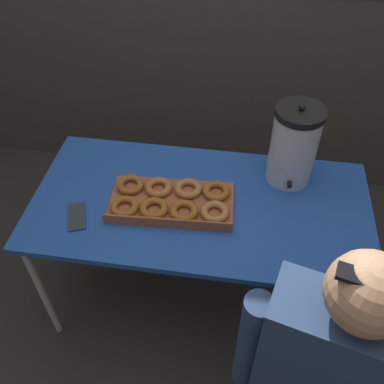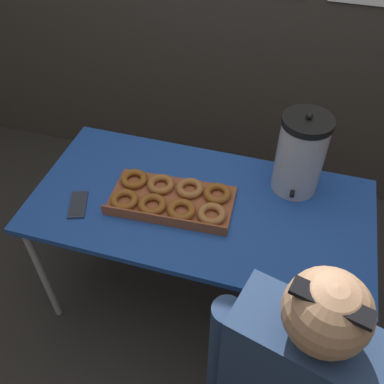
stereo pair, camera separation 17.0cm
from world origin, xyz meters
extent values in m
plane|color=#2D2B28|center=(0.00, 0.00, 0.00)|extent=(12.00, 12.00, 0.00)
cube|color=#1E479E|center=(0.00, 0.00, 0.70)|extent=(1.44, 0.71, 0.03)
cylinder|color=#ADADB2|center=(-0.67, -0.31, 0.34)|extent=(0.03, 0.03, 0.69)
cylinder|color=#ADADB2|center=(0.67, -0.31, 0.34)|extent=(0.03, 0.03, 0.69)
cylinder|color=#ADADB2|center=(-0.67, 0.31, 0.34)|extent=(0.03, 0.03, 0.69)
cylinder|color=#ADADB2|center=(0.67, 0.31, 0.34)|extent=(0.03, 0.03, 0.69)
cube|color=brown|center=(-0.12, -0.02, 0.73)|extent=(0.53, 0.30, 0.02)
cube|color=brown|center=(-0.11, -0.15, 0.75)|extent=(0.52, 0.04, 0.04)
torus|color=brown|center=(-0.30, -0.10, 0.75)|extent=(0.14, 0.14, 0.03)
torus|color=brown|center=(-0.18, -0.09, 0.75)|extent=(0.14, 0.14, 0.03)
torus|color=brown|center=(-0.06, -0.08, 0.75)|extent=(0.15, 0.15, 0.03)
torus|color=#A66936|center=(0.07, -0.07, 0.75)|extent=(0.16, 0.16, 0.03)
torus|color=brown|center=(-0.31, 0.03, 0.75)|extent=(0.12, 0.12, 0.03)
torus|color=#9C5F2C|center=(-0.19, 0.03, 0.75)|extent=(0.14, 0.14, 0.03)
torus|color=#A26532|center=(-0.06, 0.05, 0.75)|extent=(0.17, 0.17, 0.03)
torus|color=brown|center=(0.06, 0.05, 0.75)|extent=(0.15, 0.15, 0.03)
cylinder|color=#B7B7BC|center=(0.37, 0.22, 0.88)|extent=(0.20, 0.20, 0.33)
cylinder|color=black|center=(0.37, 0.22, 1.06)|extent=(0.20, 0.20, 0.03)
sphere|color=black|center=(0.37, 0.22, 1.09)|extent=(0.03, 0.03, 0.03)
cylinder|color=black|center=(0.37, 0.12, 0.78)|extent=(0.02, 0.05, 0.02)
cube|color=#2D334C|center=(-0.49, -0.15, 0.72)|extent=(0.12, 0.17, 0.01)
cube|color=#2D333D|center=(-0.49, -0.15, 0.73)|extent=(0.10, 0.15, 0.00)
cube|color=navy|center=(0.47, -0.67, 0.78)|extent=(0.44, 0.28, 0.62)
sphere|color=tan|center=(0.47, -0.67, 1.19)|extent=(0.20, 0.20, 0.20)
cube|color=black|center=(0.46, -0.69, 1.27)|extent=(0.18, 0.08, 0.01)
cylinder|color=navy|center=(0.24, -0.61, 0.75)|extent=(0.09, 0.09, 0.50)
camera|label=1|loc=(0.15, -1.24, 2.04)|focal=40.00mm
camera|label=2|loc=(0.32, -1.20, 2.04)|focal=40.00mm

